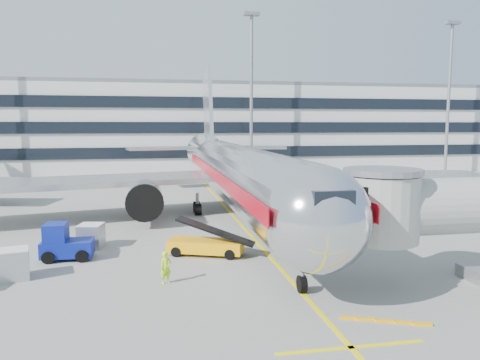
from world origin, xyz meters
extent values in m
plane|color=gray|center=(0.00, 0.00, 0.00)|extent=(180.00, 180.00, 0.00)
cube|color=yellow|center=(0.00, 10.00, 0.01)|extent=(0.25, 70.00, 0.01)
cube|color=yellow|center=(0.00, -14.00, 0.01)|extent=(6.00, 0.25, 0.01)
cylinder|color=silver|center=(0.00, 8.00, 4.20)|extent=(5.00, 36.00, 5.00)
sphere|color=silver|center=(0.00, -10.00, 4.20)|extent=(5.00, 5.00, 5.00)
cone|color=silver|center=(0.00, 31.00, 4.80)|extent=(5.00, 10.00, 5.00)
cube|color=black|center=(0.00, -11.50, 5.33)|extent=(1.80, 1.20, 0.90)
cube|color=#B7B7BC|center=(13.00, 13.50, 3.40)|extent=(24.95, 12.07, 0.50)
cube|color=#B7B7BC|center=(-13.00, 13.50, 3.40)|extent=(24.95, 12.07, 0.50)
cylinder|color=#99999E|center=(8.00, 10.00, 2.20)|extent=(3.00, 4.20, 3.00)
cylinder|color=#99999E|center=(-8.00, 10.00, 2.20)|extent=(3.00, 4.20, 3.00)
cylinder|color=black|center=(8.00, 8.00, 2.20)|extent=(3.10, 0.50, 3.10)
cylinder|color=black|center=(-8.00, 8.00, 2.20)|extent=(3.10, 0.50, 3.10)
cube|color=#B7B7BC|center=(0.00, 31.50, 9.20)|extent=(0.45, 9.39, 13.72)
cube|color=#B7B7BC|center=(5.50, 32.00, 5.40)|extent=(10.41, 4.94, 0.35)
cube|color=#B7B7BC|center=(-5.50, 32.00, 5.40)|extent=(10.41, 4.94, 0.35)
cylinder|color=gray|center=(0.00, -8.00, 0.90)|extent=(0.24, 0.24, 1.80)
cylinder|color=black|center=(0.00, -8.00, 0.45)|extent=(0.35, 0.90, 0.90)
cylinder|color=gray|center=(3.20, 14.00, 1.00)|extent=(0.30, 0.30, 2.00)
cylinder|color=gray|center=(-3.20, 14.00, 1.00)|extent=(0.30, 0.30, 2.00)
cube|color=#AC0C18|center=(2.52, 8.00, 4.50)|extent=(0.06, 38.00, 0.90)
cube|color=#AC0C18|center=(-2.52, 8.00, 4.50)|extent=(0.06, 38.00, 0.90)
cylinder|color=#A8A8A3|center=(4.20, -8.00, 4.20)|extent=(3.80, 3.80, 3.40)
cylinder|color=gray|center=(4.20, -8.00, 6.10)|extent=(4.00, 4.00, 0.30)
cube|color=black|center=(2.90, -8.00, 4.20)|extent=(1.40, 2.60, 2.60)
cylinder|color=black|center=(9.60, -8.00, 0.35)|extent=(0.35, 0.70, 0.70)
cube|color=silver|center=(0.00, 58.00, 7.50)|extent=(150.00, 24.00, 15.00)
cube|color=black|center=(0.00, 45.90, 4.00)|extent=(150.00, 0.30, 1.80)
cube|color=black|center=(0.00, 45.90, 8.00)|extent=(150.00, 0.30, 1.80)
cube|color=black|center=(0.00, 45.90, 12.00)|extent=(150.00, 0.30, 1.80)
cube|color=gray|center=(0.00, 58.00, 15.30)|extent=(150.00, 24.00, 0.60)
cylinder|color=gray|center=(8.00, 42.00, 12.50)|extent=(0.50, 0.50, 25.00)
cube|color=gray|center=(8.00, 42.00, 25.20)|extent=(2.40, 1.20, 0.50)
cylinder|color=gray|center=(42.00, 42.00, 12.50)|extent=(0.50, 0.50, 25.00)
cube|color=gray|center=(42.00, 42.00, 25.20)|extent=(2.40, 1.20, 0.50)
cube|color=#FFA90A|center=(-4.00, -0.19, 0.61)|extent=(5.16, 3.38, 0.77)
cube|color=black|center=(-4.00, -0.19, 1.60)|extent=(5.19, 2.95, 1.69)
cylinder|color=black|center=(-5.37, 1.16, 0.33)|extent=(0.73, 0.52, 0.66)
cylinder|color=black|center=(-5.92, -0.28, 0.33)|extent=(0.73, 0.52, 0.66)
cylinder|color=black|center=(-2.08, -0.10, 0.33)|extent=(0.73, 0.52, 0.66)
cylinder|color=black|center=(-2.63, -1.55, 0.33)|extent=(0.73, 0.52, 0.66)
cube|color=navy|center=(-12.70, 0.43, 0.72)|extent=(3.14, 1.84, 1.00)
cube|color=navy|center=(-13.36, 0.45, 1.72)|extent=(1.36, 1.69, 1.22)
cube|color=black|center=(-13.36, 0.45, 2.10)|extent=(1.25, 1.46, 0.11)
cylinder|color=black|center=(-13.68, 1.28, 0.39)|extent=(0.78, 0.35, 0.78)
cylinder|color=black|center=(-13.71, -0.38, 0.39)|extent=(0.78, 0.35, 0.78)
cylinder|color=black|center=(-11.69, 1.24, 0.39)|extent=(0.78, 0.35, 0.78)
cylinder|color=black|center=(-11.72, -0.42, 0.39)|extent=(0.78, 0.35, 0.78)
cube|color=#AFB2B6|center=(-11.59, 3.10, 0.80)|extent=(1.84, 1.84, 1.60)
cube|color=white|center=(-11.59, 3.10, 1.62)|extent=(1.84, 1.84, 0.06)
cube|color=#AFB2B6|center=(-14.96, -3.01, 0.81)|extent=(1.89, 1.89, 1.62)
cube|color=white|center=(-14.96, -3.01, 1.64)|extent=(1.89, 1.89, 0.06)
imported|color=#C1FE1A|center=(-6.73, -5.31, 0.87)|extent=(0.75, 0.64, 1.74)
camera|label=1|loc=(-7.31, -29.89, 8.47)|focal=35.00mm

